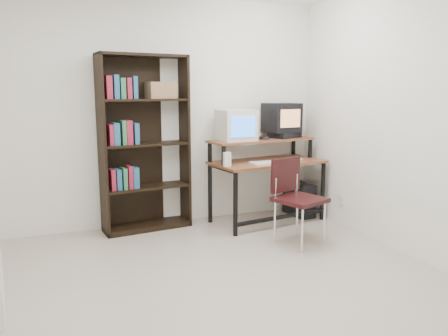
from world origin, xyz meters
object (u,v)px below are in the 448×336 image
object	(u,v)px
pc_tower	(299,199)
computer_desk	(266,163)
crt_tv	(281,118)
bookshelf	(144,142)
crt_monitor	(236,126)
school_chair	(295,192)

from	to	relation	value
pc_tower	computer_desk	bearing A→B (deg)	-178.27
crt_tv	pc_tower	size ratio (longest dim) A/B	0.92
crt_tv	bookshelf	bearing A→B (deg)	172.19
bookshelf	computer_desk	bearing A→B (deg)	-16.21
computer_desk	crt_tv	distance (m)	0.64
crt_monitor	school_chair	world-z (taller)	crt_monitor
pc_tower	bookshelf	size ratio (longest dim) A/B	0.23
school_chair	bookshelf	world-z (taller)	bookshelf
crt_tv	school_chair	distance (m)	1.27
crt_monitor	crt_tv	bearing A→B (deg)	6.57
pc_tower	bookshelf	distance (m)	2.07
crt_monitor	school_chair	bearing A→B (deg)	-75.18
computer_desk	school_chair	distance (m)	0.83
computer_desk	school_chair	bearing A→B (deg)	-104.37
crt_monitor	pc_tower	bearing A→B (deg)	-4.93
crt_monitor	bookshelf	bearing A→B (deg)	170.41
crt_tv	school_chair	size ratio (longest dim) A/B	0.47
computer_desk	crt_tv	xyz separation A→B (m)	(0.30, 0.19, 0.53)
crt_tv	bookshelf	size ratio (longest dim) A/B	0.21
computer_desk	bookshelf	size ratio (longest dim) A/B	0.72
computer_desk	bookshelf	distance (m)	1.46
school_chair	crt_monitor	bearing A→B (deg)	86.93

